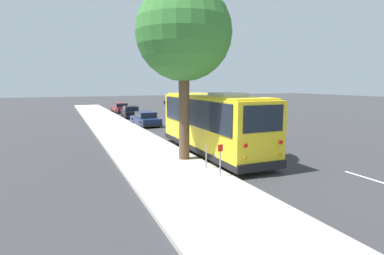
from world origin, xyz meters
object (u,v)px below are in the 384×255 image
at_px(parked_sedan_navy, 146,119).
at_px(parked_sedan_maroon, 120,108).
at_px(street_tree, 183,27).
at_px(parked_sedan_black, 131,112).
at_px(sign_post_near, 220,160).
at_px(sign_post_far, 206,157).
at_px(shuttle_bus, 212,121).

distance_m(parked_sedan_navy, parked_sedan_maroon, 13.98).
distance_m(parked_sedan_navy, street_tree, 14.61).
relative_size(parked_sedan_black, street_tree, 0.53).
relative_size(parked_sedan_maroon, sign_post_near, 3.63).
height_order(street_tree, sign_post_near, street_tree).
bearing_deg(parked_sedan_black, sign_post_far, -179.86).
height_order(shuttle_bus, sign_post_far, shuttle_bus).
distance_m(parked_sedan_navy, sign_post_near, 16.67).
bearing_deg(parked_sedan_navy, street_tree, 170.65).
bearing_deg(sign_post_far, parked_sedan_maroon, -3.32).
bearing_deg(sign_post_near, sign_post_far, 0.00).
relative_size(shuttle_bus, parked_sedan_maroon, 2.00).
distance_m(street_tree, sign_post_near, 6.60).
distance_m(parked_sedan_navy, sign_post_far, 15.42).
height_order(shuttle_bus, street_tree, street_tree).
bearing_deg(parked_sedan_black, parked_sedan_maroon, 4.10).
bearing_deg(parked_sedan_black, sign_post_near, -179.64).
bearing_deg(sign_post_near, parked_sedan_black, -3.98).
xyz_separation_m(parked_sedan_black, sign_post_near, (-24.07, 1.68, 0.23)).
distance_m(shuttle_bus, parked_sedan_maroon, 26.37).
bearing_deg(street_tree, parked_sedan_maroon, -4.07).
bearing_deg(sign_post_near, shuttle_bus, -23.73).
xyz_separation_m(parked_sedan_maroon, street_tree, (-27.24, 1.94, 5.92)).
xyz_separation_m(parked_sedan_navy, street_tree, (-13.26, 1.65, 5.91)).
distance_m(parked_sedan_black, sign_post_near, 24.13).
bearing_deg(parked_sedan_black, parked_sedan_navy, -177.67).
height_order(parked_sedan_navy, parked_sedan_black, parked_sedan_black).
xyz_separation_m(shuttle_bus, sign_post_near, (-4.25, 1.87, -0.99)).
bearing_deg(parked_sedan_navy, parked_sedan_black, -4.28).
xyz_separation_m(parked_sedan_navy, sign_post_far, (-15.35, 1.41, 0.07)).
bearing_deg(shuttle_bus, sign_post_far, 149.06).
bearing_deg(shuttle_bus, street_tree, 114.20).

